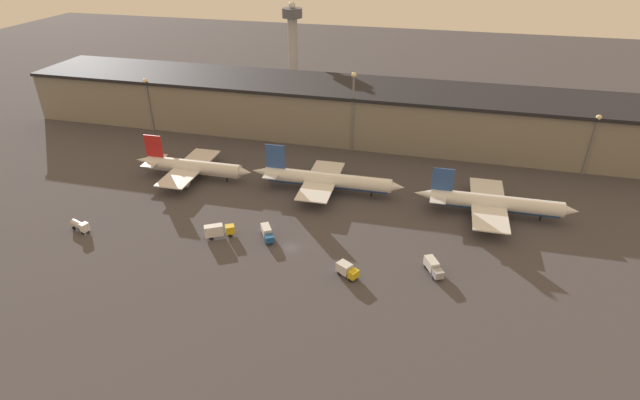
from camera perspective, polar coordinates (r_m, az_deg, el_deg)
The scene contains 14 objects.
ground at distance 127.83m, azimuth -3.37°, elevation -5.46°, with size 600.00×600.00×0.00m, color #423F44.
terminal_building at distance 192.26m, azimuth 3.65°, elevation 10.18°, with size 255.77×31.23×19.40m.
airplane_0 at distance 165.09m, azimuth -14.36°, elevation 3.67°, with size 39.93×28.77×13.41m.
airplane_1 at distance 151.58m, azimuth 0.69°, elevation 2.29°, with size 47.61×27.30×13.82m.
airplane_2 at distance 147.45m, azimuth 19.23°, elevation -0.34°, with size 44.41×30.40×12.91m.
service_vehicle_0 at distance 117.50m, azimuth 3.08°, elevation -7.97°, with size 5.87×4.87×3.12m.
service_vehicle_1 at distance 133.26m, azimuth -11.56°, elevation -3.43°, with size 7.70×5.62×3.68m.
service_vehicle_2 at distance 131.10m, azimuth -6.07°, elevation -3.72°, with size 5.49×7.06×2.93m.
service_vehicle_3 at distance 121.27m, azimuth 12.81°, elevation -7.43°, with size 5.14×7.04×3.07m.
service_vehicle_4 at distance 147.99m, azimuth -25.73°, elevation -2.64°, with size 6.26×3.85×2.95m.
lamp_post_0 at distance 205.92m, azimuth -19.07°, elevation 11.05°, with size 1.80×1.80×20.60m.
lamp_post_1 at distance 175.31m, azimuth 3.81°, elevation 11.01°, with size 1.80×1.80×28.37m.
lamp_post_2 at distance 180.57m, azimuth 28.79°, elevation 6.42°, with size 1.80×1.80×20.32m.
control_tower at distance 238.63m, azimuth -3.12°, elevation 17.60°, with size 9.00×9.00×41.43m.
Camera 1 is at (33.08, -99.50, 73.12)m, focal length 28.00 mm.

